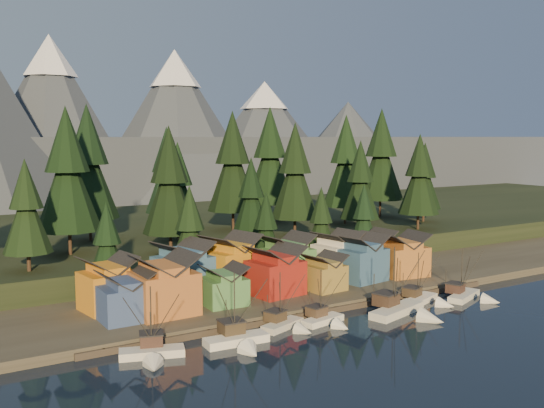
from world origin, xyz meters
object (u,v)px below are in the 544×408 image
boat_3 (327,313)px  house_back_0 (108,282)px  boat_6 (470,289)px  boat_0 (152,344)px  boat_2 (287,317)px  house_back_1 (183,267)px  house_front_1 (164,282)px  boat_5 (426,293)px  house_front_0 (125,294)px  boat_1 (239,331)px  boat_4 (404,303)px

boat_3 → house_back_0: (-29.15, 21.41, 4.29)m
boat_6 → house_back_0: 65.16m
boat_0 → boat_2: bearing=20.8°
house_back_1 → house_front_1: bearing=-140.1°
house_back_1 → boat_2: bearing=-82.4°
boat_5 → house_back_0: (-51.87, 20.76, 4.33)m
boat_2 → house_back_0: size_ratio=1.07×
boat_6 → boat_3: bearing=155.5°
boat_2 → boat_5: 29.55m
boat_6 → house_front_0: size_ratio=1.33×
boat_1 → boat_2: size_ratio=1.17×
boat_4 → boat_5: 9.47m
house_front_0 → house_front_1: house_front_1 is taller
boat_2 → house_back_1: bearing=89.4°
house_front_0 → house_back_0: size_ratio=0.85×
house_front_0 → boat_1: bearing=-54.9°
boat_2 → boat_3: bearing=-30.6°
boat_0 → boat_5: bearing=18.3°
boat_5 → house_back_0: house_back_0 is taller
boat_0 → house_front_0: size_ratio=1.37×
boat_1 → boat_2: bearing=20.0°
boat_5 → house_back_1: bearing=128.6°
boat_6 → house_back_0: house_back_0 is taller
boat_4 → house_front_0: (-42.49, 17.34, 3.31)m
boat_1 → house_front_1: size_ratio=1.17×
boat_3 → house_back_1: 28.35m
boat_3 → boat_5: size_ratio=0.96×
boat_1 → house_back_1: bearing=89.2°
boat_3 → boat_6: size_ratio=0.93×
boat_4 → boat_0: bearing=160.5°
boat_6 → house_front_0: boat_6 is taller
boat_4 → boat_5: (8.71, 3.68, -0.40)m
boat_5 → boat_2: bearing=158.9°
boat_1 → house_back_0: house_back_0 is taller
boat_3 → boat_4: 14.33m
boat_3 → house_front_1: size_ratio=0.98×
house_front_1 → house_back_1: 11.76m
boat_6 → house_back_1: house_back_1 is taller
boat_1 → boat_6: 48.49m
boat_0 → boat_2: (22.64, 1.33, -0.13)m
boat_0 → boat_2: boat_0 is taller
boat_1 → house_front_1: 17.48m
boat_6 → boat_1: bearing=158.6°
boat_2 → boat_4: (20.84, -4.26, 0.33)m
boat_5 → boat_6: 9.22m
boat_2 → boat_6: size_ratio=0.94×
boat_4 → house_front_1: (-36.11, 17.40, 4.41)m
boat_1 → boat_5: 39.65m
house_front_0 → house_back_1: (13.60, 9.34, 1.08)m
boat_3 → house_front_1: (-22.10, 14.37, 4.77)m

